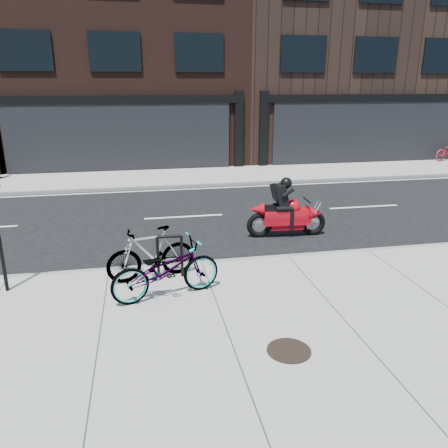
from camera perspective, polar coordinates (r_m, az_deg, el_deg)
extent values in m
plane|color=black|center=(11.59, -4.28, -1.89)|extent=(120.00, 120.00, 0.00)
cube|color=gray|center=(7.10, 0.68, -14.89)|extent=(60.00, 6.00, 0.13)
cube|color=gray|center=(19.03, -7.08, 6.07)|extent=(60.00, 3.50, 0.13)
cube|color=black|center=(25.58, -13.89, 24.89)|extent=(12.00, 10.00, 14.50)
cube|color=black|center=(27.81, 13.96, 22.20)|extent=(12.00, 10.00, 12.50)
cylinder|color=black|center=(8.91, -8.62, -4.35)|extent=(0.06, 0.06, 0.87)
cylinder|color=black|center=(8.91, -5.52, -4.22)|extent=(0.06, 0.06, 0.87)
cylinder|color=black|center=(8.75, -7.18, -1.64)|extent=(0.48, 0.09, 0.06)
imported|color=gray|center=(8.07, -7.58, -5.91)|extent=(2.17, 1.22, 1.08)
imported|color=gray|center=(8.86, -9.50, -3.81)|extent=(1.87, 0.89, 1.08)
torus|color=black|center=(11.98, 11.53, 0.13)|extent=(0.69, 0.19, 0.68)
torus|color=black|center=(11.60, 4.64, -0.15)|extent=(0.69, 0.19, 0.68)
cube|color=#A70713|center=(11.71, 8.13, 0.96)|extent=(1.26, 0.47, 0.39)
cone|color=#A70713|center=(11.92, 11.80, 1.37)|extent=(0.49, 0.48, 0.46)
sphere|color=#A70713|center=(11.67, 8.93, 2.25)|extent=(0.41, 0.41, 0.41)
cube|color=black|center=(11.56, 6.70, 2.08)|extent=(0.59, 0.33, 0.12)
cylinder|color=silver|center=(11.81, 5.19, 0.07)|extent=(0.57, 0.13, 0.09)
cube|color=black|center=(11.51, 7.47, 3.79)|extent=(0.43, 0.40, 0.61)
cube|color=black|center=(11.45, 6.68, 4.17)|extent=(0.26, 0.33, 0.42)
sphere|color=black|center=(11.47, 8.13, 5.31)|extent=(0.30, 0.30, 0.30)
cylinder|color=black|center=(6.79, 8.47, -16.02)|extent=(0.83, 0.83, 0.02)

